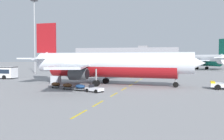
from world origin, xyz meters
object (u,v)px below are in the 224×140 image
(baggage_train, at_px, (74,87))
(apron_light_mast_near, at_px, (34,27))
(uld_cargo_container, at_px, (56,80))
(fuel_service_truck, at_px, (82,71))
(airliner_mid_left, at_px, (200,60))
(airliner_foreground, at_px, (108,64))

(baggage_train, bearing_deg, apron_light_mast_near, 128.83)
(baggage_train, xyz_separation_m, uld_cargo_container, (-7.47, 8.48, 0.27))
(fuel_service_truck, relative_size, apron_light_mast_near, 0.31)
(baggage_train, distance_m, apron_light_mast_near, 46.62)
(airliner_mid_left, height_order, apron_light_mast_near, apron_light_mast_near)
(airliner_foreground, relative_size, baggage_train, 3.11)
(fuel_service_truck, relative_size, baggage_train, 0.65)
(fuel_service_truck, distance_m, baggage_train, 28.02)
(baggage_train, height_order, uld_cargo_container, uld_cargo_container)
(fuel_service_truck, height_order, baggage_train, fuel_service_truck)
(airliner_mid_left, bearing_deg, airliner_foreground, -106.13)
(fuel_service_truck, xyz_separation_m, uld_cargo_container, (1.37, -18.09, -0.85))
(apron_light_mast_near, bearing_deg, airliner_mid_left, 42.48)
(apron_light_mast_near, bearing_deg, fuel_service_truck, -22.94)
(airliner_mid_left, relative_size, uld_cargo_container, 20.27)
(airliner_foreground, xyz_separation_m, uld_cargo_container, (-10.92, 0.03, -3.15))
(airliner_foreground, xyz_separation_m, apron_light_mast_near, (-31.31, 26.16, 10.71))
(uld_cargo_container, relative_size, apron_light_mast_near, 0.07)
(airliner_foreground, bearing_deg, fuel_service_truck, 124.15)
(airliner_mid_left, height_order, fuel_service_truck, airliner_mid_left)
(uld_cargo_container, bearing_deg, fuel_service_truck, 94.33)
(airliner_foreground, bearing_deg, uld_cargo_container, 179.85)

